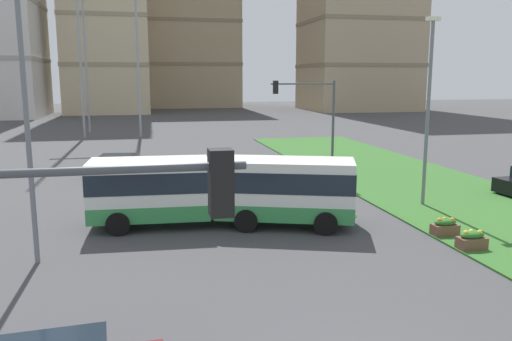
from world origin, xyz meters
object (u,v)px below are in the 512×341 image
Objects in this scene: articulated_bus at (222,190)px; streetlight_median at (428,105)px; flower_planter_2 at (472,240)px; car_navy_sedan at (122,167)px; streetlight_left at (26,115)px; traffic_light_far_right at (314,113)px; traffic_light_near_left at (15,310)px; flower_planter_3 at (445,227)px; apartment_tower_centre at (189,4)px.

articulated_bus is 11.40m from streetlight_median.
flower_planter_2 is (8.84, -5.46, -1.23)m from articulated_bus.
car_navy_sedan is 16.51m from streetlight_left.
traffic_light_far_right is at bearing 50.34° from articulated_bus.
traffic_light_near_left is (-0.08, -28.81, 3.25)m from car_navy_sedan.
flower_planter_2 is at bearing -83.05° from traffic_light_far_right.
streetlight_left is (-7.26, -3.27, 3.66)m from articulated_bus.
traffic_light_far_right is 0.66× the size of streetlight_left.
car_navy_sedan is 21.06m from flower_planter_3.
streetlight_median is (15.54, -11.01, 4.45)m from car_navy_sedan.
traffic_light_near_left is at bearing -79.73° from streetlight_left.
articulated_bus is at bearing 148.32° from flower_planter_2.
streetlight_left reaches higher than flower_planter_3.
traffic_light_near_left is at bearing -141.43° from flower_planter_2.
traffic_light_far_right is at bearing -90.51° from apartment_tower_centre.
streetlight_median reaches higher than articulated_bus.
streetlight_left reaches higher than traffic_light_far_right.
flower_planter_2 is 14.70m from traffic_light_far_right.
traffic_light_far_right is (11.93, -3.81, 3.63)m from car_navy_sedan.
flower_planter_3 is at bearing -110.67° from streetlight_median.
flower_planter_2 is 105.58m from apartment_tower_centre.
flower_planter_3 is at bearing 42.93° from traffic_light_near_left.
traffic_light_far_right is 8.09m from streetlight_median.
traffic_light_near_left reaches higher than flower_planter_2.
car_navy_sedan is 0.10× the size of apartment_tower_centre.
car_navy_sedan reaches higher than flower_planter_2.
traffic_light_near_left is at bearing -106.57° from articulated_bus.
articulated_bus reaches higher than flower_planter_3.
flower_planter_3 is 0.02× the size of apartment_tower_centre.
traffic_light_near_left is 23.72m from streetlight_median.
streetlight_left is at bearing -165.46° from streetlight_median.
apartment_tower_centre is at bearing 85.37° from articulated_bus.
flower_planter_3 is at bearing -49.63° from car_navy_sedan.
traffic_light_near_left is at bearing -90.16° from car_navy_sedan.
flower_planter_2 is at bearing -105.48° from streetlight_median.
apartment_tower_centre is at bearing 90.51° from flower_planter_2.
streetlight_left is at bearing 100.27° from traffic_light_near_left.
streetlight_left is at bearing -140.49° from traffic_light_far_right.
streetlight_median is 0.21× the size of apartment_tower_centre.
flower_planter_3 is 0.19× the size of traffic_light_near_left.
flower_planter_2 is at bearing -7.75° from streetlight_left.
car_navy_sedan is at bearing 127.36° from flower_planter_2.
flower_planter_2 is at bearing 38.57° from traffic_light_near_left.
car_navy_sedan is at bearing 81.08° from streetlight_left.
car_navy_sedan is 13.04m from traffic_light_far_right.
streetlight_median is at bearing 14.54° from streetlight_left.
streetlight_median is (3.61, -7.20, 0.82)m from traffic_light_far_right.
apartment_tower_centre is (0.79, 89.16, 18.22)m from traffic_light_far_right.
streetlight_left is at bearing -98.92° from car_navy_sedan.
traffic_light_far_right reaches higher than flower_planter_3.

